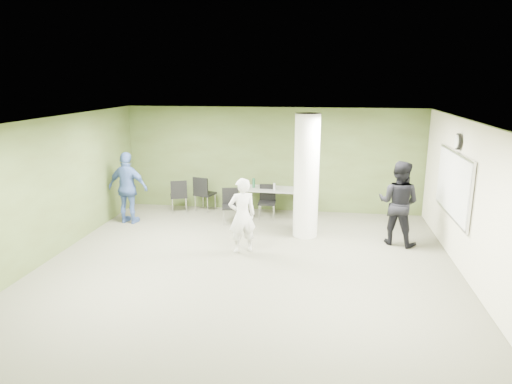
% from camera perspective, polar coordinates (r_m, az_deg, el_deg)
% --- Properties ---
extents(floor, '(8.00, 8.00, 0.00)m').
position_cam_1_polar(floor, '(8.91, -1.01, -9.36)').
color(floor, '#575644').
rests_on(floor, ground).
extents(ceiling, '(8.00, 8.00, 0.00)m').
position_cam_1_polar(ceiling, '(8.21, -1.09, 8.88)').
color(ceiling, white).
rests_on(ceiling, wall_back).
extents(wall_back, '(8.00, 2.80, 0.02)m').
position_cam_1_polar(wall_back, '(12.33, 2.06, 4.06)').
color(wall_back, '#454F25').
rests_on(wall_back, floor).
extents(wall_left, '(0.02, 8.00, 2.80)m').
position_cam_1_polar(wall_left, '(9.92, -24.47, 0.31)').
color(wall_left, '#454F25').
rests_on(wall_left, floor).
extents(wall_right_cream, '(0.02, 8.00, 2.80)m').
position_cam_1_polar(wall_right_cream, '(8.75, 25.77, -1.55)').
color(wall_right_cream, beige).
rests_on(wall_right_cream, floor).
extents(column, '(0.56, 0.56, 2.80)m').
position_cam_1_polar(column, '(10.29, 6.32, 1.97)').
color(column, silver).
rests_on(column, floor).
extents(whiteboard, '(0.05, 2.30, 1.30)m').
position_cam_1_polar(whiteboard, '(9.82, 23.42, 0.89)').
color(whiteboard, silver).
rests_on(whiteboard, wall_right_cream).
extents(wall_clock, '(0.06, 0.32, 0.32)m').
position_cam_1_polar(wall_clock, '(9.68, 23.92, 5.79)').
color(wall_clock, black).
rests_on(wall_clock, wall_right_cream).
extents(folding_table, '(1.59, 0.75, 0.99)m').
position_cam_1_polar(folding_table, '(11.91, 1.91, 0.23)').
color(folding_table, gray).
rests_on(folding_table, floor).
extents(wastebasket, '(0.25, 0.25, 0.29)m').
position_cam_1_polar(wastebasket, '(12.31, -1.88, -1.95)').
color(wastebasket, '#4C4C4C').
rests_on(wastebasket, floor).
extents(chair_back_left, '(0.58, 0.58, 0.90)m').
position_cam_1_polar(chair_back_left, '(12.42, -9.62, -0.19)').
color(chair_back_left, black).
rests_on(chair_back_left, floor).
extents(chair_back_right, '(0.60, 0.60, 0.96)m').
position_cam_1_polar(chair_back_right, '(12.42, -6.62, 0.10)').
color(chair_back_right, black).
rests_on(chair_back_right, floor).
extents(chair_table_left, '(0.52, 0.52, 0.87)m').
position_cam_1_polar(chair_table_left, '(11.42, -3.20, -1.37)').
color(chair_table_left, black).
rests_on(chair_table_left, floor).
extents(chair_table_right, '(0.45, 0.45, 0.87)m').
position_cam_1_polar(chair_table_right, '(11.78, 1.41, -0.86)').
color(chair_table_right, black).
rests_on(chair_table_right, floor).
extents(woman_white, '(0.69, 0.60, 1.58)m').
position_cam_1_polar(woman_white, '(9.39, -1.74, -2.97)').
color(woman_white, silver).
rests_on(woman_white, floor).
extents(man_black, '(1.11, 1.01, 1.85)m').
position_cam_1_polar(man_black, '(10.30, 17.37, -1.33)').
color(man_black, black).
rests_on(man_black, floor).
extents(man_blue, '(1.10, 0.56, 1.79)m').
position_cam_1_polar(man_blue, '(11.72, -15.71, 0.49)').
color(man_blue, '#3C5895').
rests_on(man_blue, floor).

